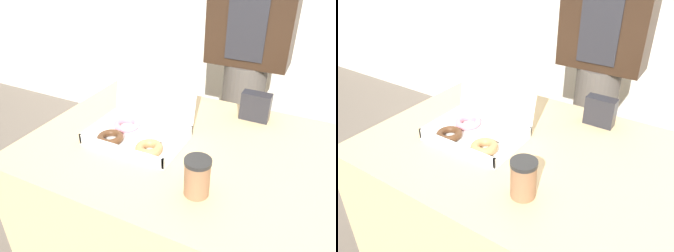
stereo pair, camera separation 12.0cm
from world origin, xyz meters
The scene contains 5 objects.
table centered at (0.00, 0.00, 0.39)m, with size 1.19×0.84×0.77m.
donut_box centered at (-0.19, -0.03, 0.82)m, with size 0.35×0.30×0.28m.
coffee_cup centered at (0.12, -0.23, 0.84)m, with size 0.08×0.08×0.12m.
napkin_holder centered at (0.16, 0.31, 0.83)m, with size 0.12×0.06×0.12m.
person_customer centered at (0.01, 0.73, 0.90)m, with size 0.42×0.23×1.65m.
Camera 2 is at (0.48, -0.87, 1.44)m, focal length 35.00 mm.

